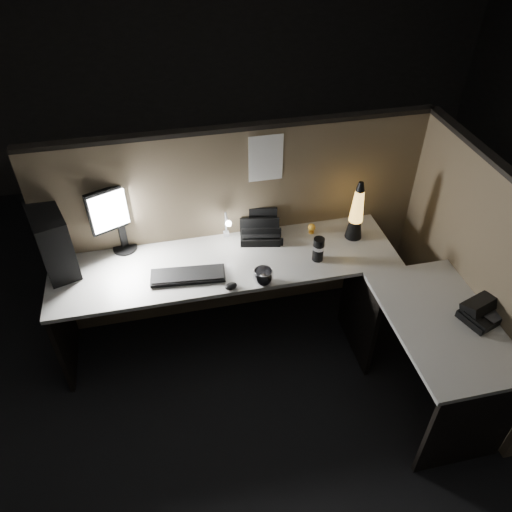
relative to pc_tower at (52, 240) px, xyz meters
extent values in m
plane|color=black|center=(1.22, -0.79, -0.95)|extent=(6.00, 6.00, 0.00)
plane|color=#282623|center=(1.22, 2.21, 0.40)|extent=(6.00, 0.00, 6.00)
cube|color=brown|center=(1.22, 0.14, -0.20)|extent=(2.66, 0.06, 1.50)
cube|color=brown|center=(2.55, -0.69, -0.20)|extent=(0.06, 1.66, 1.50)
cube|color=beige|center=(1.07, -0.19, -0.23)|extent=(2.30, 0.60, 0.03)
cube|color=beige|center=(2.22, -0.99, -0.23)|extent=(0.60, 1.00, 0.03)
cube|color=black|center=(-0.06, -0.19, -0.60)|extent=(0.03, 0.55, 0.70)
cube|color=black|center=(2.22, -1.47, -0.60)|extent=(0.55, 0.03, 0.70)
cube|color=black|center=(1.94, -0.49, -0.60)|extent=(0.03, 0.55, 0.70)
cube|color=black|center=(0.00, 0.00, 0.00)|extent=(0.30, 0.45, 0.43)
cylinder|color=black|center=(0.42, 0.09, -0.21)|extent=(0.16, 0.16, 0.01)
cube|color=black|center=(0.42, 0.11, -0.11)|extent=(0.06, 0.05, 0.18)
cube|color=black|center=(0.42, 0.10, 0.12)|extent=(0.36, 0.18, 0.31)
cube|color=white|center=(0.42, 0.08, 0.12)|extent=(0.31, 0.13, 0.26)
cube|color=black|center=(0.81, -0.29, -0.20)|extent=(0.49, 0.20, 0.02)
ellipsoid|color=black|center=(1.06, -0.45, -0.20)|extent=(0.10, 0.08, 0.03)
cube|color=white|center=(1.12, 0.09, -0.20)|extent=(0.04, 0.05, 0.03)
cylinder|color=white|center=(1.12, 0.09, -0.11)|extent=(0.01, 0.01, 0.17)
cylinder|color=white|center=(1.12, 0.03, -0.02)|extent=(0.01, 0.11, 0.01)
sphere|color=white|center=(1.12, -0.03, -0.03)|extent=(0.04, 0.04, 0.04)
cube|color=black|center=(1.35, 0.02, -0.19)|extent=(0.32, 0.29, 0.05)
cube|color=black|center=(1.35, -0.02, -0.14)|extent=(0.27, 0.07, 0.10)
cube|color=black|center=(1.35, 0.10, -0.10)|extent=(0.27, 0.07, 0.19)
cone|color=black|center=(1.99, -0.12, -0.15)|extent=(0.12, 0.12, 0.14)
cone|color=gold|center=(1.99, -0.12, 0.04)|extent=(0.10, 0.10, 0.24)
sphere|color=#934415|center=(1.99, -0.12, -0.03)|extent=(0.05, 0.05, 0.05)
sphere|color=#934415|center=(1.99, -0.12, 0.05)|extent=(0.03, 0.03, 0.03)
cone|color=black|center=(1.99, -0.12, 0.19)|extent=(0.06, 0.06, 0.06)
cylinder|color=black|center=(1.67, -0.30, -0.13)|extent=(0.08, 0.08, 0.17)
imported|color=#BABAC1|center=(1.26, -0.45, -0.17)|extent=(0.16, 0.16, 0.10)
sphere|color=#F4A526|center=(1.72, -0.01, -0.17)|extent=(0.05, 0.05, 0.05)
cube|color=white|center=(1.41, 0.10, 0.35)|extent=(0.23, 0.00, 0.33)
cube|color=black|center=(2.43, -1.02, -0.19)|extent=(0.26, 0.25, 0.05)
cube|color=black|center=(2.43, -0.99, -0.14)|extent=(0.25, 0.19, 0.10)
cube|color=black|center=(2.37, -1.07, -0.16)|extent=(0.10, 0.17, 0.03)
cube|color=#3F3F42|center=(2.48, -1.05, -0.17)|extent=(0.12, 0.12, 0.00)
camera|label=1|loc=(0.72, -2.69, 1.94)|focal=35.00mm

